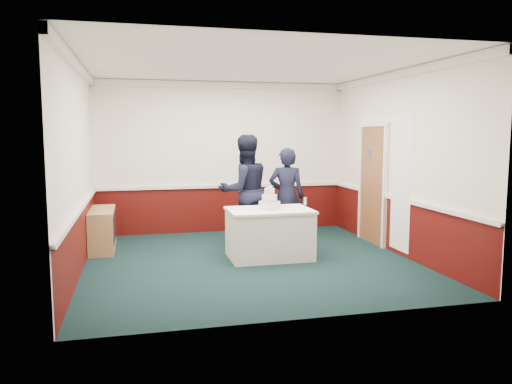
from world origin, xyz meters
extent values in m
plane|color=#12282B|center=(0.00, 0.00, 0.00)|extent=(5.00, 5.00, 0.00)
cube|color=white|center=(0.00, 2.48, 1.50)|extent=(5.00, 0.05, 3.00)
cube|color=white|center=(-2.48, 0.00, 1.50)|extent=(0.05, 5.00, 3.00)
cube|color=white|center=(2.48, 0.00, 1.50)|extent=(0.05, 5.00, 3.00)
cube|color=white|center=(0.00, 0.00, 2.98)|extent=(5.00, 5.00, 0.05)
cube|color=#470B09|center=(0.00, 2.48, 0.45)|extent=(5.00, 0.02, 0.90)
cube|color=white|center=(0.00, 2.47, 0.92)|extent=(4.98, 0.05, 0.06)
cube|color=white|center=(0.00, 2.46, 2.93)|extent=(5.00, 0.08, 0.12)
cube|color=#9C6937|center=(2.46, 0.80, 1.05)|extent=(0.05, 0.90, 2.10)
cube|color=#234799|center=(2.44, 0.95, 1.62)|extent=(0.01, 0.12, 0.12)
cube|color=white|center=(2.42, -0.25, 1.20)|extent=(0.02, 0.60, 2.20)
cube|color=#9E7B4C|center=(-2.28, 1.36, 0.35)|extent=(0.40, 1.20, 0.70)
cube|color=black|center=(-2.07, 1.36, 0.40)|extent=(0.01, 1.00, 0.50)
cube|color=white|center=(0.36, 0.15, 0.38)|extent=(1.28, 0.88, 0.76)
cube|color=white|center=(0.36, 0.15, 0.77)|extent=(1.32, 0.92, 0.04)
cylinder|color=white|center=(0.36, 0.15, 0.85)|extent=(0.34, 0.34, 0.12)
cylinder|color=silver|center=(0.36, 0.15, 0.80)|extent=(0.35, 0.35, 0.03)
cylinder|color=white|center=(0.36, 0.15, 0.97)|extent=(0.24, 0.24, 0.11)
cylinder|color=silver|center=(0.36, 0.15, 0.92)|extent=(0.25, 0.25, 0.02)
cylinder|color=white|center=(0.36, 0.15, 1.07)|extent=(0.16, 0.16, 0.10)
cylinder|color=silver|center=(0.36, 0.15, 1.03)|extent=(0.17, 0.17, 0.02)
sphere|color=#EDE5C9|center=(0.36, 0.15, 1.14)|extent=(0.03, 0.03, 0.03)
sphere|color=#EDE5C9|center=(0.38, 0.17, 1.14)|extent=(0.03, 0.03, 0.03)
sphere|color=#EDE5C9|center=(0.34, 0.18, 1.14)|extent=(0.03, 0.03, 0.03)
sphere|color=#EDE5C9|center=(0.37, 0.13, 1.14)|extent=(0.03, 0.03, 0.03)
sphere|color=#EDE5C9|center=(0.33, 0.14, 1.14)|extent=(0.03, 0.03, 0.03)
cube|color=silver|center=(0.33, -0.05, 0.79)|extent=(0.10, 0.21, 0.00)
cylinder|color=silver|center=(0.86, -0.13, 0.79)|extent=(0.05, 0.05, 0.01)
cylinder|color=silver|center=(0.86, -0.13, 0.84)|extent=(0.01, 0.01, 0.09)
cylinder|color=silver|center=(0.86, -0.13, 0.94)|extent=(0.04, 0.04, 0.11)
imported|color=black|center=(0.15, 1.08, 0.98)|extent=(1.07, 0.91, 1.96)
imported|color=black|center=(0.90, 1.01, 0.87)|extent=(0.74, 0.61, 1.74)
camera|label=1|loc=(-1.68, -7.41, 2.00)|focal=35.00mm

